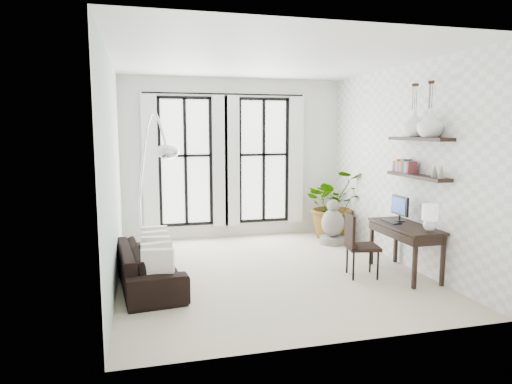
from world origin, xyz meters
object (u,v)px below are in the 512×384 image
object	(u,v)px
arc_lamp	(152,150)
sofa	(149,266)
desk	(407,229)
plant	(334,204)
buddha	(333,225)
desk_chair	(357,241)

from	to	relation	value
arc_lamp	sofa	bearing A→B (deg)	-100.40
desk	arc_lamp	bearing A→B (deg)	163.55
plant	buddha	xyz separation A→B (m)	(-0.23, -0.47, -0.34)
plant	desk_chair	bearing A→B (deg)	-106.10
plant	desk	xyz separation A→B (m)	(0.05, -2.53, 0.02)
buddha	sofa	bearing A→B (deg)	-155.91
desk	arc_lamp	distance (m)	3.97
desk	desk_chair	size ratio (longest dim) A/B	1.37
desk	buddha	size ratio (longest dim) A/B	1.50
desk_chair	buddha	xyz separation A→B (m)	(0.46, 1.91, -0.18)
desk_chair	buddha	size ratio (longest dim) A/B	1.10
sofa	plant	xyz separation A→B (m)	(3.70, 2.02, 0.41)
desk	arc_lamp	world-z (taller)	arc_lamp
desk	desk_chair	bearing A→B (deg)	168.06
desk_chair	buddha	distance (m)	1.98
plant	desk	distance (m)	2.54
arc_lamp	plant	bearing A→B (deg)	22.08
arc_lamp	buddha	bearing A→B (deg)	16.41
arc_lamp	buddha	distance (m)	3.83
plant	arc_lamp	xyz separation A→B (m)	(-3.60, -1.46, 1.18)
desk_chair	arc_lamp	distance (m)	3.33
sofa	plant	distance (m)	4.24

